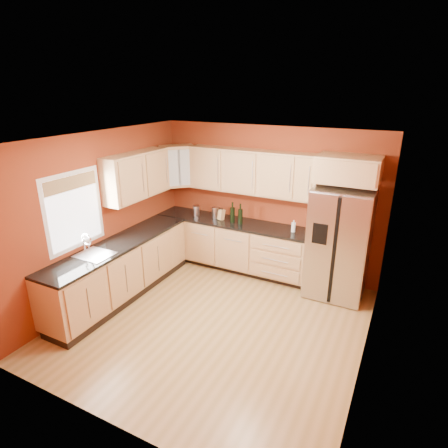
{
  "coord_description": "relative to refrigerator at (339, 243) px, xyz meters",
  "views": [
    {
      "loc": [
        2.2,
        -4.02,
        3.21
      ],
      "look_at": [
        -0.31,
        0.9,
        1.17
      ],
      "focal_mm": 30.0,
      "sensor_mm": 36.0,
      "label": 1
    }
  ],
  "objects": [
    {
      "name": "floor",
      "position": [
        -1.35,
        -1.62,
        -0.89
      ],
      "size": [
        4.0,
        4.0,
        0.0
      ],
      "primitive_type": "plane",
      "color": "olive",
      "rests_on": "ground"
    },
    {
      "name": "ceiling",
      "position": [
        -1.35,
        -1.62,
        1.71
      ],
      "size": [
        4.0,
        4.0,
        0.0
      ],
      "primitive_type": "plane",
      "color": "silver",
      "rests_on": "wall_back"
    },
    {
      "name": "wall_back",
      "position": [
        -1.35,
        0.38,
        0.41
      ],
      "size": [
        4.0,
        0.04,
        2.6
      ],
      "primitive_type": "cube",
      "color": "maroon",
      "rests_on": "floor"
    },
    {
      "name": "wall_front",
      "position": [
        -1.35,
        -3.62,
        0.41
      ],
      "size": [
        4.0,
        0.04,
        2.6
      ],
      "primitive_type": "cube",
      "color": "maroon",
      "rests_on": "floor"
    },
    {
      "name": "wall_left",
      "position": [
        -3.35,
        -1.62,
        0.41
      ],
      "size": [
        0.04,
        4.0,
        2.6
      ],
      "primitive_type": "cube",
      "color": "maroon",
      "rests_on": "floor"
    },
    {
      "name": "wall_right",
      "position": [
        0.65,
        -1.62,
        0.41
      ],
      "size": [
        0.04,
        4.0,
        2.6
      ],
      "primitive_type": "cube",
      "color": "maroon",
      "rests_on": "floor"
    },
    {
      "name": "base_cabinets_back",
      "position": [
        -1.9,
        0.07,
        -0.45
      ],
      "size": [
        2.9,
        0.6,
        0.88
      ],
      "primitive_type": "cube",
      "color": "#A0724E",
      "rests_on": "floor"
    },
    {
      "name": "base_cabinets_left",
      "position": [
        -3.05,
        -1.62,
        -0.45
      ],
      "size": [
        0.6,
        2.8,
        0.88
      ],
      "primitive_type": "cube",
      "color": "#A0724E",
      "rests_on": "floor"
    },
    {
      "name": "countertop_back",
      "position": [
        -1.9,
        0.06,
        0.01
      ],
      "size": [
        2.9,
        0.62,
        0.04
      ],
      "primitive_type": "cube",
      "color": "black",
      "rests_on": "base_cabinets_back"
    },
    {
      "name": "countertop_left",
      "position": [
        -3.04,
        -1.62,
        0.01
      ],
      "size": [
        0.62,
        2.8,
        0.04
      ],
      "primitive_type": "cube",
      "color": "black",
      "rests_on": "base_cabinets_left"
    },
    {
      "name": "upper_cabinets_back",
      "position": [
        -1.6,
        0.21,
        0.94
      ],
      "size": [
        2.3,
        0.33,
        0.75
      ],
      "primitive_type": "cube",
      "color": "#A0724E",
      "rests_on": "wall_back"
    },
    {
      "name": "upper_cabinets_left",
      "position": [
        -3.19,
        -0.9,
        0.94
      ],
      "size": [
        0.33,
        1.35,
        0.75
      ],
      "primitive_type": "cube",
      "color": "#A0724E",
      "rests_on": "wall_left"
    },
    {
      "name": "corner_upper_cabinet",
      "position": [
        -3.02,
        0.04,
        0.94
      ],
      "size": [
        0.67,
        0.67,
        0.75
      ],
      "primitive_type": "cube",
      "rotation": [
        0.0,
        0.0,
        0.79
      ],
      "color": "#A0724E",
      "rests_on": "wall_back"
    },
    {
      "name": "over_fridge_cabinet",
      "position": [
        0.0,
        0.07,
        1.16
      ],
      "size": [
        0.92,
        0.6,
        0.4
      ],
      "primitive_type": "cube",
      "color": "#A0724E",
      "rests_on": "wall_back"
    },
    {
      "name": "refrigerator",
      "position": [
        0.0,
        0.0,
        0.0
      ],
      "size": [
        0.9,
        0.75,
        1.78
      ],
      "primitive_type": "cube",
      "color": "#B3B3B8",
      "rests_on": "floor"
    },
    {
      "name": "window",
      "position": [
        -3.33,
        -2.12,
        0.66
      ],
      "size": [
        0.03,
        0.9,
        1.0
      ],
      "primitive_type": "cube",
      "color": "white",
      "rests_on": "wall_left"
    },
    {
      "name": "sink_faucet",
      "position": [
        -3.04,
        -2.12,
        0.18
      ],
      "size": [
        0.5,
        0.42,
        0.3
      ],
      "primitive_type": null,
      "color": "white",
      "rests_on": "countertop_left"
    },
    {
      "name": "canister_left",
      "position": [
        -2.63,
        0.03,
        0.13
      ],
      "size": [
        0.15,
        0.15,
        0.2
      ],
      "primitive_type": "cylinder",
      "rotation": [
        0.0,
        0.0,
        -0.23
      ],
      "color": "#B3B3B8",
      "rests_on": "countertop_back"
    },
    {
      "name": "canister_right",
      "position": [
        -2.26,
        0.1,
        0.13
      ],
      "size": [
        0.13,
        0.13,
        0.2
      ],
      "primitive_type": "cylinder",
      "rotation": [
        0.0,
        0.0,
        -0.03
      ],
      "color": "#B3B3B8",
      "rests_on": "countertop_back"
    },
    {
      "name": "wine_bottle_a",
      "position": [
        -1.88,
        0.03,
        0.22
      ],
      "size": [
        0.09,
        0.09,
        0.37
      ],
      "primitive_type": null,
      "rotation": [
        0.0,
        0.0,
        0.06
      ],
      "color": "black",
      "rests_on": "countertop_back"
    },
    {
      "name": "wine_bottle_b",
      "position": [
        -1.72,
        0.01,
        0.21
      ],
      "size": [
        0.1,
        0.1,
        0.37
      ],
      "primitive_type": null,
      "rotation": [
        0.0,
        0.0,
        0.21
      ],
      "color": "black",
      "rests_on": "countertop_back"
    },
    {
      "name": "knife_block",
      "position": [
        -2.12,
        0.06,
        0.13
      ],
      "size": [
        0.12,
        0.12,
        0.19
      ],
      "primitive_type": "cube",
      "rotation": [
        0.0,
        0.0,
        -0.36
      ],
      "color": "tan",
      "rests_on": "countertop_back"
    },
    {
      "name": "soap_dispenser",
      "position": [
        -0.77,
        0.07,
        0.13
      ],
      "size": [
        0.07,
        0.07,
        0.2
      ],
      "primitive_type": "cylinder",
      "rotation": [
        0.0,
        0.0,
        0.06
      ],
      "color": "white",
      "rests_on": "countertop_back"
    }
  ]
}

